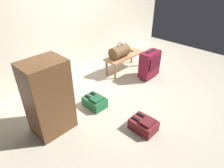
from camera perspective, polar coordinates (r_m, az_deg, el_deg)
name	(u,v)px	position (r m, az deg, el deg)	size (l,w,h in m)	color
ground_plane	(129,97)	(3.68, 5.06, -3.83)	(6.60, 6.60, 0.00)	#B2A893
back_wall	(70,7)	(4.25, -12.13, 21.05)	(6.00, 0.10, 2.80)	silver
bench	(124,57)	(4.49, 3.58, 7.75)	(1.00, 0.36, 0.38)	#A87A4C
duffel_bag_brown	(119,52)	(4.30, 2.17, 9.41)	(0.44, 0.26, 0.34)	brown
cell_phone	(131,51)	(4.70, 5.42, 9.59)	(0.07, 0.14, 0.01)	#191E4C
suitcase_upright_burgundy	(150,64)	(4.23, 10.92, 5.75)	(0.47, 0.26, 0.63)	maroon
backpack_maroon	(144,125)	(3.00, 9.18, -11.59)	(0.28, 0.38, 0.21)	maroon
backpack_green	(95,102)	(3.41, -5.00, -5.17)	(0.28, 0.38, 0.21)	#1E6038
side_cabinet	(48,98)	(2.84, -18.04, -3.84)	(0.56, 0.44, 1.10)	brown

